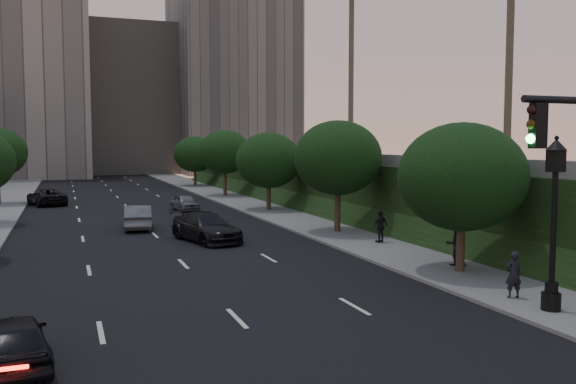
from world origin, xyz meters
name	(u,v)px	position (x,y,z in m)	size (l,w,h in m)	color
ground	(295,378)	(0.00, 0.00, 0.00)	(160.00, 160.00, 0.00)	black
road_surface	(141,221)	(0.00, 30.00, 0.01)	(16.00, 140.00, 0.02)	black
sidewalk_right	(281,214)	(10.25, 30.00, 0.07)	(4.50, 140.00, 0.15)	slate
embankment	(431,187)	(22.00, 28.00, 2.00)	(18.00, 90.00, 4.00)	black
parapet_wall	(332,157)	(13.50, 28.00, 4.35)	(0.35, 90.00, 0.70)	slate
office_block_mid	(127,101)	(6.00, 102.00, 13.00)	(22.00, 18.00, 26.00)	gray
office_block_right	(231,74)	(24.00, 96.00, 18.00)	(20.00, 22.00, 36.00)	slate
tree_right_a	(462,177)	(10.30, 8.00, 4.02)	(5.20, 5.20, 6.24)	#38281C
tree_right_b	(338,158)	(10.30, 20.00, 4.52)	(5.20, 5.20, 6.74)	#38281C
tree_right_c	(269,160)	(10.30, 33.00, 4.02)	(5.20, 5.20, 6.24)	#38281C
tree_right_d	(225,152)	(10.30, 47.00, 4.52)	(5.20, 5.20, 6.74)	#38281C
tree_right_e	(195,154)	(10.30, 62.00, 4.02)	(5.20, 5.20, 6.24)	#38281C
street_lamp	(553,232)	(9.41, 2.07, 2.63)	(0.64, 0.64, 5.62)	black
sedan_near_left	(13,342)	(-6.10, 2.83, 0.67)	(1.58, 3.92, 1.34)	black
sedan_mid_left	(138,217)	(-0.62, 26.08, 0.76)	(1.60, 4.59, 1.51)	#57595E
sedan_far_left	(46,197)	(-6.41, 43.85, 0.74)	(2.44, 5.29, 1.47)	black
sedan_near_right	(206,227)	(2.34, 19.90, 0.79)	(2.21, 5.43, 1.58)	black
sedan_far_right	(185,203)	(4.10, 35.56, 0.65)	(1.54, 3.83, 1.30)	slate
pedestrian_a	(513,275)	(9.34, 3.73, 0.95)	(0.58, 0.38, 1.59)	black
pedestrian_b	(456,244)	(10.84, 9.06, 1.07)	(0.89, 0.69, 1.83)	black
pedestrian_c	(380,226)	(10.73, 15.51, 1.02)	(1.02, 0.43, 1.74)	black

